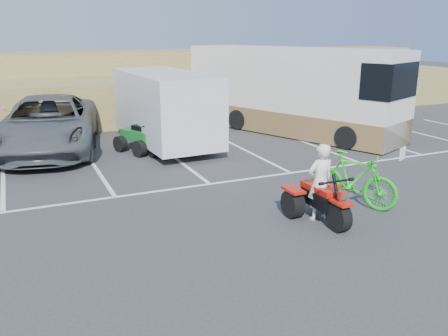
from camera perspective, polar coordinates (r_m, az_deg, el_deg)
name	(u,v)px	position (r m, az deg, el deg)	size (l,w,h in m)	color
ground	(248,212)	(11.49, 2.88, -5.36)	(100.00, 100.00, 0.00)	#333335
parking_stripes	(215,166)	(15.33, -1.10, 0.25)	(28.00, 5.16, 0.01)	white
grass_embankment	(114,86)	(25.61, -13.13, 9.54)	(40.00, 8.50, 3.10)	olive
red_trike_atv	(322,221)	(11.19, 11.69, -6.29)	(1.31, 1.75, 1.13)	#B7170A
rider	(320,182)	(11.00, 11.51, -1.69)	(0.66, 0.43, 1.80)	white
green_dirt_bike	(353,179)	(12.16, 15.28, -1.29)	(0.64, 2.27, 1.36)	#14BF19
grey_pickup	(48,124)	(18.27, -20.38, 4.97)	(3.23, 7.01, 1.95)	#4C5054
cargo_trailer	(165,107)	(17.94, -7.13, 7.32)	(2.61, 5.97, 2.74)	silver
rv_motorhome	(291,97)	(20.54, 8.01, 8.50)	(6.04, 9.87, 3.48)	silver
quad_atv_blue	(79,151)	(17.97, -17.04, 1.92)	(1.06, 1.42, 0.93)	navy
quad_atv_green	(141,152)	(17.42, -9.92, 1.96)	(1.24, 1.66, 1.08)	#166122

